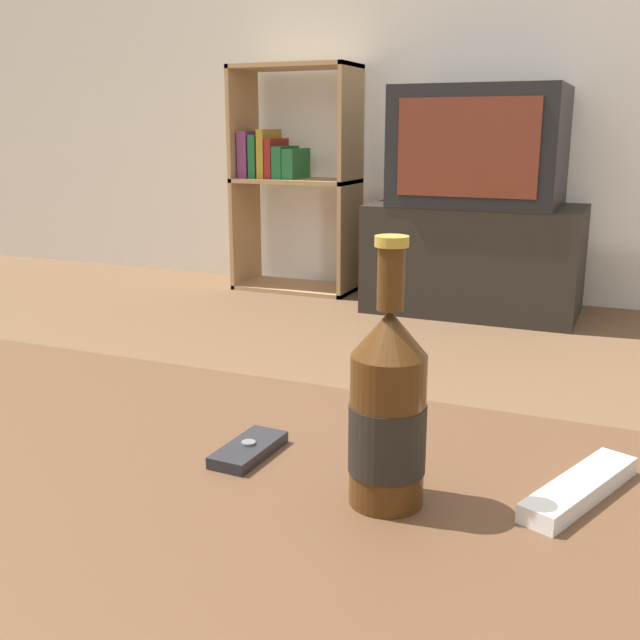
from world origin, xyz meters
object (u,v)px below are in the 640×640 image
at_px(tv_stand, 474,258).
at_px(bookshelf, 288,174).
at_px(beer_bottle, 388,412).
at_px(television, 480,146).
at_px(cell_phone, 249,450).
at_px(remote_control, 580,488).

relative_size(tv_stand, bookshelf, 0.83).
xyz_separation_m(tv_stand, beer_bottle, (0.45, -2.59, 0.28)).
bearing_deg(television, cell_phone, -83.99).
relative_size(beer_bottle, cell_phone, 2.52).
xyz_separation_m(tv_stand, cell_phone, (0.27, -2.55, 0.19)).
relative_size(cell_phone, remote_control, 0.58).
bearing_deg(beer_bottle, cell_phone, 166.77).
bearing_deg(television, tv_stand, 90.00).
bearing_deg(tv_stand, bookshelf, 173.52).
distance_m(cell_phone, remote_control, 0.37).
height_order(tv_stand, remote_control, tv_stand).
distance_m(television, bookshelf, 0.97).
bearing_deg(beer_bottle, tv_stand, 99.84).
bearing_deg(television, beer_bottle, -80.14).
relative_size(tv_stand, cell_phone, 8.33).
height_order(beer_bottle, remote_control, beer_bottle).
bearing_deg(bookshelf, television, -6.71).
bearing_deg(bookshelf, cell_phone, -65.29).
xyz_separation_m(beer_bottle, remote_control, (0.18, 0.09, -0.09)).
height_order(television, remote_control, television).
relative_size(tv_stand, remote_control, 4.81).
bearing_deg(television, bookshelf, 173.29).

